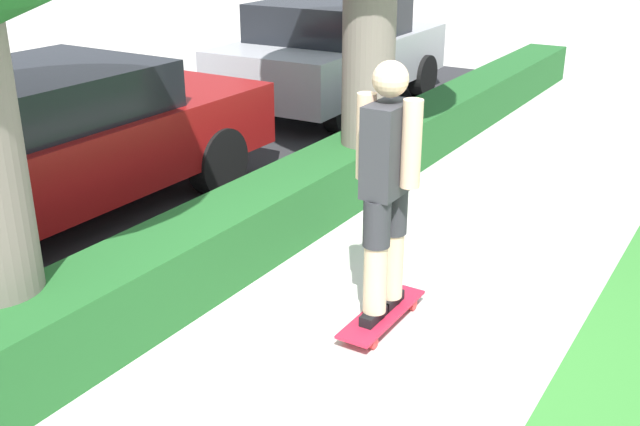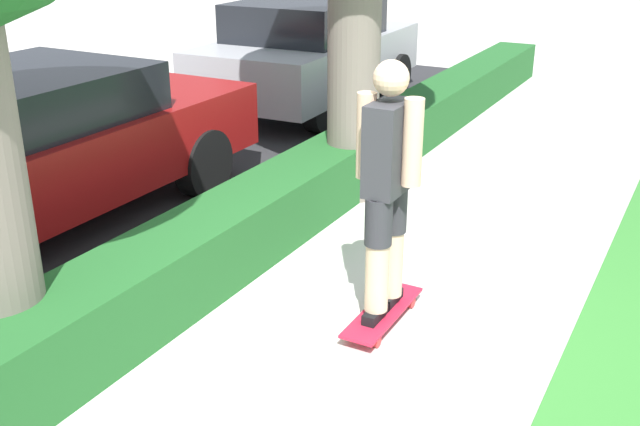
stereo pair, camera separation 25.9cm
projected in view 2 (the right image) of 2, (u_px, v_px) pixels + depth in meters
name	position (u px, v px, depth m)	size (l,w,h in m)	color
ground_plane	(394.00, 343.00, 4.90)	(60.00, 60.00, 0.00)	beige
hedge_row	(196.00, 256.00, 5.51)	(17.91, 0.60, 0.54)	#236028
skateboard	(383.00, 313.00, 5.11)	(0.87, 0.24, 0.10)	red
skater_person	(387.00, 185.00, 4.76)	(0.50, 0.44, 1.71)	black
parked_car_middle	(17.00, 149.00, 6.33)	(4.58, 1.89, 1.40)	maroon
parked_car_rear	(309.00, 52.00, 10.60)	(4.01, 1.94, 1.49)	#B7B7BC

